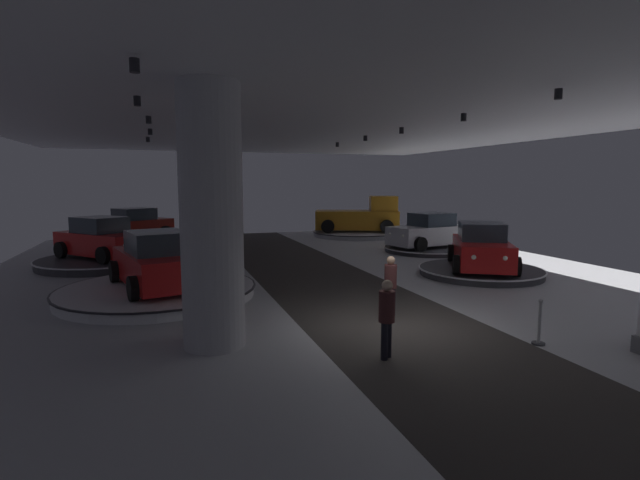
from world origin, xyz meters
TOP-DOWN VIEW (x-y plane):
  - ground at (0.00, 0.00)m, footprint 24.00×44.00m
  - ceiling_with_spotlights at (-0.00, -0.00)m, footprint 24.00×44.00m
  - column_left at (-4.29, -0.02)m, footprint 1.30×1.30m
  - display_platform_far_right at (7.44, 10.63)m, footprint 4.51×4.51m
  - display_car_far_right at (7.47, 10.64)m, footprint 4.47×2.87m
  - display_platform_deep_left at (-6.91, 18.00)m, footprint 5.43×5.43m
  - display_car_deep_left at (-6.89, 18.02)m, footprint 4.46×3.91m
  - display_platform_far_left at (-7.70, 11.40)m, footprint 5.27×5.27m
  - display_car_far_left at (-7.72, 11.43)m, footprint 4.10×4.36m
  - display_platform_mid_left at (-5.48, 4.88)m, footprint 5.89×5.89m
  - display_car_mid_left at (-5.48, 4.85)m, footprint 3.03×4.52m
  - display_platform_mid_right at (6.02, 4.65)m, footprint 4.57×4.57m
  - display_car_mid_right at (6.03, 4.67)m, footprint 3.70×4.54m
  - display_platform_deep_right at (6.67, 18.21)m, footprint 5.68×5.68m
  - pickup_truck_deep_right at (6.97, 18.10)m, footprint 5.70×4.08m
  - visitor_walking_near at (0.28, 0.78)m, footprint 0.32×0.32m
  - visitor_walking_far at (-1.14, -1.87)m, footprint 0.32×0.32m
  - stanchion_a at (2.35, -2.17)m, footprint 0.28×0.28m
  - stanchion_b at (-3.78, 4.32)m, footprint 0.28×0.28m

SIDE VIEW (x-z plane):
  - ground at x=0.00m, z-range -0.05..0.00m
  - display_platform_far_right at x=7.44m, z-range 0.02..0.26m
  - display_platform_mid_right at x=6.02m, z-range 0.02..0.29m
  - display_platform_deep_right at x=6.67m, z-range 0.02..0.32m
  - display_platform_mid_left at x=-5.48m, z-range 0.02..0.34m
  - display_platform_far_left at x=-7.70m, z-range 0.02..0.36m
  - display_platform_deep_left at x=-6.91m, z-range 0.02..0.37m
  - stanchion_a at x=2.35m, z-range -0.13..0.88m
  - stanchion_b at x=-3.78m, z-range -0.13..0.88m
  - visitor_walking_near at x=0.28m, z-range 0.11..1.70m
  - visitor_walking_far at x=-1.14m, z-range 0.11..1.70m
  - display_car_far_right at x=7.47m, z-range 0.15..1.86m
  - display_car_mid_right at x=6.03m, z-range 0.18..1.89m
  - display_car_mid_left at x=-5.48m, z-range 0.24..1.94m
  - display_car_far_left at x=-7.72m, z-range 0.25..1.96m
  - display_car_deep_left at x=-6.89m, z-range 0.26..1.97m
  - pickup_truck_deep_right at x=6.97m, z-range 0.09..2.39m
  - column_left at x=-4.29m, z-range 0.00..5.50m
  - ceiling_with_spotlights at x=0.00m, z-range 5.35..5.74m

